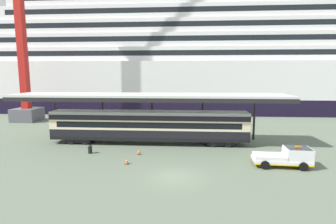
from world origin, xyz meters
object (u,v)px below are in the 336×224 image
Objects in this scene: cruise_ship at (257,52)px; traffic_cone_mid at (139,152)px; service_truck at (287,156)px; dockside_crane at (24,14)px; train_carriage at (149,126)px; traffic_cone_near at (127,161)px; quay_bollard at (90,149)px.

cruise_ship is 238.17× the size of traffic_cone_mid.
traffic_cone_mid is at bearing 169.06° from service_truck.
service_truck is 14.88m from traffic_cone_mid.
dockside_crane is at bearing 150.21° from service_truck.
train_carriage is at bearing 84.40° from traffic_cone_mid.
cruise_ship is 2.38× the size of dockside_crane.
traffic_cone_near is at bearing -97.67° from train_carriage.
dockside_crane is 65.00× the size of quay_bollard.
service_truck is at bearing -10.94° from traffic_cone_mid.
cruise_ship is at bearing 25.55° from dockside_crane.
dockside_crane is 32.56m from quay_bollard.
train_carriage is at bearing 38.00° from quay_bollard.
dockside_crane is at bearing 136.09° from traffic_cone_near.
train_carriage reaches higher than traffic_cone_mid.
traffic_cone_mid is at bearing 79.38° from traffic_cone_near.
dockside_crane is at bearing -154.45° from cruise_ship.
cruise_ship is at bearing 55.74° from quay_bollard.
traffic_cone_mid is 0.65× the size of quay_bollard.
cruise_ship reaches higher than traffic_cone_mid.
cruise_ship is 44.72m from train_carriage.
train_carriage reaches higher than quay_bollard.
quay_bollard is (18.40, -19.17, -18.82)m from dockside_crane.
service_truck is 0.08× the size of dockside_crane.
dockside_crane is (-46.64, -22.29, 5.14)m from cruise_ship.
train_carriage is (-22.35, -36.86, -11.89)m from cruise_ship.
quay_bollard reaches higher than traffic_cone_near.
train_carriage is at bearing 82.33° from traffic_cone_near.
traffic_cone_near is at bearing -43.91° from dockside_crane.
traffic_cone_mid is (0.60, 3.19, -0.01)m from traffic_cone_near.
dockside_crane reaches higher than train_carriage.
train_carriage is 8.12m from traffic_cone_near.
service_truck reaches higher than traffic_cone_near.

